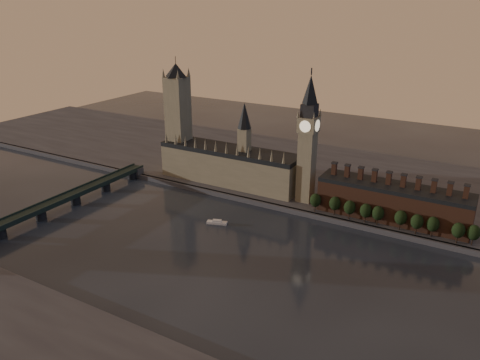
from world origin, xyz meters
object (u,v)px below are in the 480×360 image
object	(u,v)px
big_ben	(308,138)
victoria_tower	(178,115)
westminster_bridge	(55,204)
river_boat	(217,222)

from	to	relation	value
big_ben	victoria_tower	bearing A→B (deg)	177.80
victoria_tower	big_ben	distance (m)	130.12
victoria_tower	westminster_bridge	xyz separation A→B (m)	(-35.00, -117.70, -51.65)
river_boat	westminster_bridge	bearing A→B (deg)	-177.84
victoria_tower	big_ben	world-z (taller)	victoria_tower
victoria_tower	river_boat	world-z (taller)	victoria_tower
big_ben	river_boat	size ratio (longest dim) A/B	6.67
victoria_tower	westminster_bridge	size ratio (longest dim) A/B	0.54
victoria_tower	westminster_bridge	bearing A→B (deg)	-106.56
river_boat	big_ben	bearing A→B (deg)	37.38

